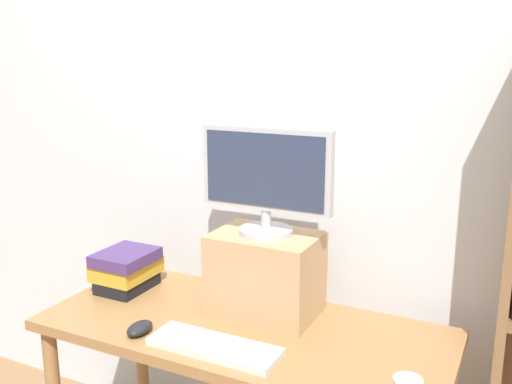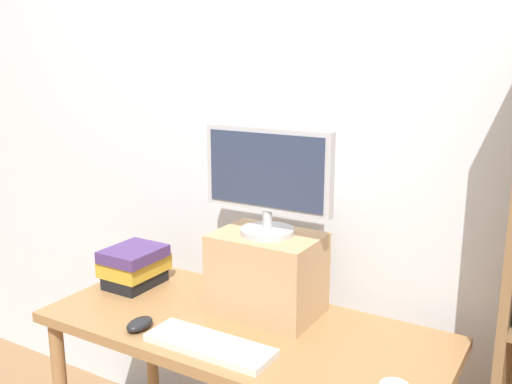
{
  "view_description": "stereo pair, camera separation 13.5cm",
  "coord_description": "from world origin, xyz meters",
  "px_view_note": "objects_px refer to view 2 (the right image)",
  "views": [
    {
      "loc": [
        0.8,
        -1.52,
        1.6
      ],
      "look_at": [
        0.02,
        0.05,
        1.18
      ],
      "focal_mm": 40.0,
      "sensor_mm": 36.0,
      "label": 1
    },
    {
      "loc": [
        0.92,
        -1.46,
        1.6
      ],
      "look_at": [
        0.02,
        0.05,
        1.18
      ],
      "focal_mm": 40.0,
      "sensor_mm": 36.0,
      "label": 2
    }
  ],
  "objects_px": {
    "keyboard": "(211,345)",
    "computer_mouse": "(140,324)",
    "desk": "(242,350)",
    "riser_box": "(267,274)",
    "computer_monitor": "(267,177)",
    "book_stack": "(134,266)"
  },
  "relations": [
    {
      "from": "keyboard",
      "to": "book_stack",
      "type": "bearing_deg",
      "value": 154.56
    },
    {
      "from": "desk",
      "to": "riser_box",
      "type": "height_order",
      "value": "riser_box"
    },
    {
      "from": "riser_box",
      "to": "book_stack",
      "type": "height_order",
      "value": "riser_box"
    },
    {
      "from": "keyboard",
      "to": "computer_mouse",
      "type": "bearing_deg",
      "value": -176.93
    },
    {
      "from": "desk",
      "to": "computer_monitor",
      "type": "distance_m",
      "value": 0.58
    },
    {
      "from": "computer_mouse",
      "to": "desk",
      "type": "bearing_deg",
      "value": 36.67
    },
    {
      "from": "desk",
      "to": "keyboard",
      "type": "height_order",
      "value": "keyboard"
    },
    {
      "from": "desk",
      "to": "keyboard",
      "type": "relative_size",
      "value": 3.29
    },
    {
      "from": "desk",
      "to": "computer_mouse",
      "type": "height_order",
      "value": "computer_mouse"
    },
    {
      "from": "computer_monitor",
      "to": "book_stack",
      "type": "xyz_separation_m",
      "value": [
        -0.56,
        -0.05,
        -0.4
      ]
    },
    {
      "from": "keyboard",
      "to": "computer_mouse",
      "type": "xyz_separation_m",
      "value": [
        -0.27,
        -0.01,
        0.01
      ]
    },
    {
      "from": "riser_box",
      "to": "computer_monitor",
      "type": "xyz_separation_m",
      "value": [
        -0.0,
        -0.0,
        0.34
      ]
    },
    {
      "from": "computer_monitor",
      "to": "computer_mouse",
      "type": "height_order",
      "value": "computer_monitor"
    },
    {
      "from": "riser_box",
      "to": "computer_mouse",
      "type": "bearing_deg",
      "value": -132.09
    },
    {
      "from": "book_stack",
      "to": "desk",
      "type": "bearing_deg",
      "value": -7.73
    },
    {
      "from": "computer_monitor",
      "to": "keyboard",
      "type": "xyz_separation_m",
      "value": [
        -0.02,
        -0.31,
        -0.46
      ]
    },
    {
      "from": "desk",
      "to": "computer_monitor",
      "type": "relative_size",
      "value": 2.96
    },
    {
      "from": "computer_mouse",
      "to": "computer_monitor",
      "type": "bearing_deg",
      "value": 47.78
    },
    {
      "from": "computer_monitor",
      "to": "desk",
      "type": "bearing_deg",
      "value": -101.17
    },
    {
      "from": "riser_box",
      "to": "keyboard",
      "type": "height_order",
      "value": "riser_box"
    },
    {
      "from": "desk",
      "to": "computer_mouse",
      "type": "relative_size",
      "value": 12.92
    },
    {
      "from": "keyboard",
      "to": "book_stack",
      "type": "height_order",
      "value": "book_stack"
    }
  ]
}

